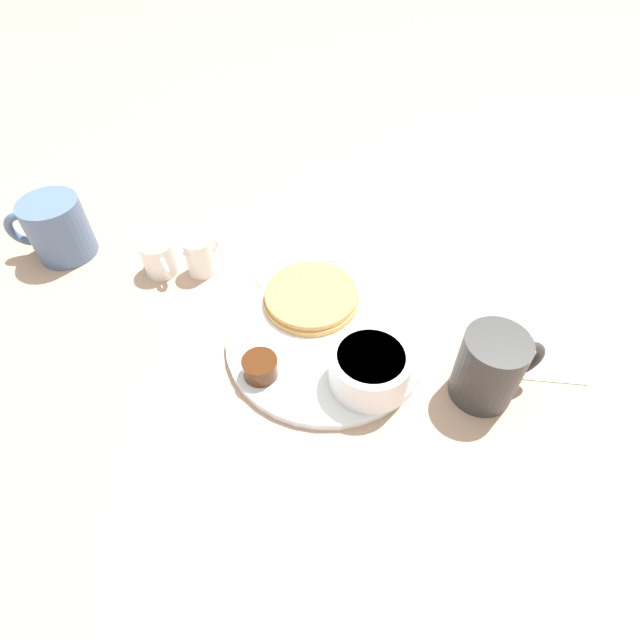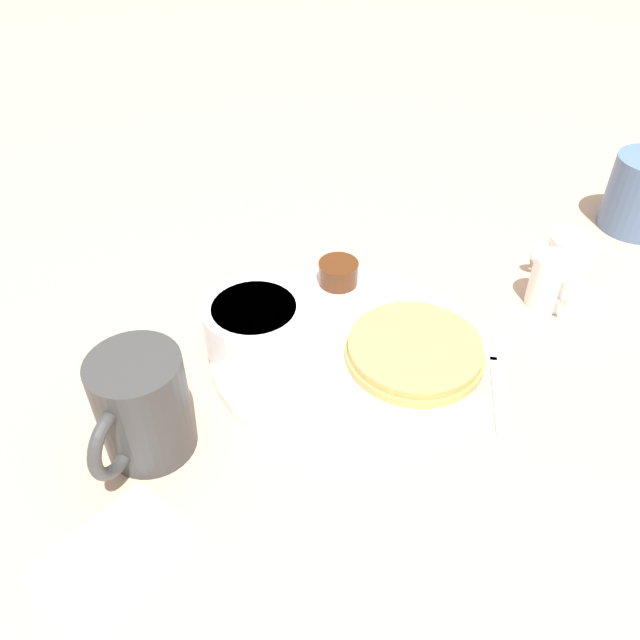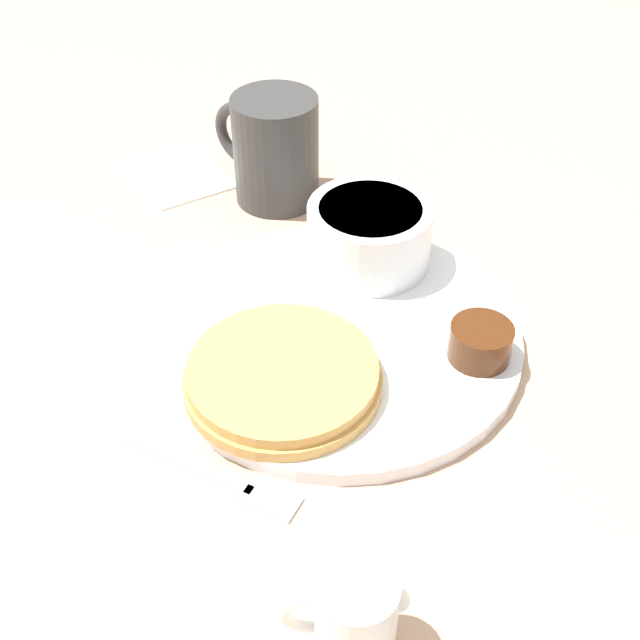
# 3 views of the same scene
# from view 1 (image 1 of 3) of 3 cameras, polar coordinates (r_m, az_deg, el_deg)

# --- Properties ---
(ground_plane) EXTENTS (4.00, 4.00, 0.00)m
(ground_plane) POSITION_cam_1_polar(r_m,az_deg,el_deg) (0.68, 0.75, -2.61)
(ground_plane) COLOR tan
(plate) EXTENTS (0.27, 0.27, 0.01)m
(plate) POSITION_cam_1_polar(r_m,az_deg,el_deg) (0.68, 0.76, -2.28)
(plate) COLOR white
(plate) RESTS_ON ground_plane
(pancake_stack) EXTENTS (0.14, 0.14, 0.02)m
(pancake_stack) POSITION_cam_1_polar(r_m,az_deg,el_deg) (0.71, -1.01, 2.65)
(pancake_stack) COLOR tan
(pancake_stack) RESTS_ON plate
(bowl) EXTENTS (0.10, 0.10, 0.05)m
(bowl) POSITION_cam_1_polar(r_m,az_deg,el_deg) (0.61, 5.71, -5.43)
(bowl) COLOR white
(bowl) RESTS_ON plate
(syrup_cup) EXTENTS (0.04, 0.04, 0.03)m
(syrup_cup) POSITION_cam_1_polar(r_m,az_deg,el_deg) (0.63, -6.85, -5.37)
(syrup_cup) COLOR #47230F
(syrup_cup) RESTS_ON plate
(butter_ramekin) EXTENTS (0.04, 0.04, 0.05)m
(butter_ramekin) POSITION_cam_1_polar(r_m,az_deg,el_deg) (0.60, 5.32, -7.60)
(butter_ramekin) COLOR white
(butter_ramekin) RESTS_ON plate
(coffee_mug) EXTENTS (0.11, 0.08, 0.10)m
(coffee_mug) POSITION_cam_1_polar(r_m,az_deg,el_deg) (0.63, 18.93, -5.15)
(coffee_mug) COLOR #333333
(coffee_mug) RESTS_ON ground_plane
(creamer_pitcher_near) EXTENTS (0.05, 0.06, 0.06)m
(creamer_pitcher_near) POSITION_cam_1_polar(r_m,az_deg,el_deg) (0.78, -13.59, 7.15)
(creamer_pitcher_near) COLOR white
(creamer_pitcher_near) RESTS_ON ground_plane
(creamer_pitcher_far) EXTENTS (0.05, 0.07, 0.06)m
(creamer_pitcher_far) POSITION_cam_1_polar(r_m,az_deg,el_deg) (0.80, -17.88, 6.89)
(creamer_pitcher_far) COLOR white
(creamer_pitcher_far) RESTS_ON ground_plane
(fork) EXTENTS (0.12, 0.08, 0.00)m
(fork) POSITION_cam_1_polar(r_m,az_deg,el_deg) (0.77, -3.73, 5.41)
(fork) COLOR silver
(fork) RESTS_ON ground_plane
(napkin) EXTENTS (0.11, 0.08, 0.00)m
(napkin) POSITION_cam_1_polar(r_m,az_deg,el_deg) (0.72, 23.89, -3.99)
(napkin) COLOR white
(napkin) RESTS_ON ground_plane
(second_mug) EXTENTS (0.12, 0.09, 0.10)m
(second_mug) POSITION_cam_1_polar(r_m,az_deg,el_deg) (0.88, -27.89, 9.23)
(second_mug) COLOR slate
(second_mug) RESTS_ON ground_plane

